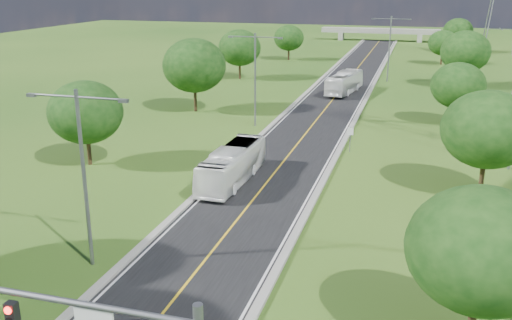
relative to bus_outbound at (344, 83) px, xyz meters
The scene contains 21 objects.
ground 6.57m from the bus_outbound, 97.41° to the right, with size 260.00×260.00×0.00m, color #214B15.
road 1.75m from the bus_outbound, 157.90° to the right, with size 8.00×150.00×0.06m, color black.
curb_left 5.28m from the bus_outbound, behind, with size 0.50×150.00×0.22m, color gray.
curb_right 3.73m from the bus_outbound, ahead, with size 0.50×150.00×0.22m, color gray.
speed_limit_sign 28.69m from the bus_outbound, 81.22° to the right, with size 0.55×0.09×2.40m.
overpass 73.68m from the bus_outbound, 90.64° to the left, with size 30.00×3.00×3.20m.
streetlight_near_left 54.94m from the bus_outbound, 97.16° to the right, with size 5.90×0.25×10.00m.
streetlight_mid_left 22.83m from the bus_outbound, 107.74° to the right, with size 5.90×0.25×10.00m.
streetlight_far_right 13.50m from the bus_outbound, 66.07° to the left, with size 5.90×0.25×10.00m.
tree_lb 41.98m from the bus_outbound, 113.70° to the right, with size 6.30×6.30×7.33m.
tree_lc 23.10m from the bus_outbound, 134.09° to the right, with size 7.56×7.56×8.79m.
tree_ld 19.70m from the bus_outbound, 156.73° to the left, with size 6.72×6.72×7.82m.
tree_le 35.29m from the bus_outbound, 115.82° to the left, with size 5.88×5.88×6.84m.
tree_ra 57.94m from the bus_outbound, 76.84° to the right, with size 6.30×6.30×7.33m.
tree_rb 39.52m from the bus_outbound, 67.33° to the right, with size 6.72×6.72×7.82m.
tree_rc 20.35m from the bus_outbound, 45.32° to the right, with size 5.88×5.88×6.84m.
tree_rd 19.21m from the bus_outbound, 30.86° to the left, with size 7.14×7.14×8.30m.
tree_re 36.42m from the bus_outbound, 67.89° to the left, with size 5.46×5.46×6.35m.
tree_rf 56.43m from the bus_outbound, 72.25° to the left, with size 6.30×6.30×7.33m.
bus_outbound is the anchor object (origin of this frame).
bus_inbound 39.41m from the bus_outbound, 95.05° to the right, with size 2.40×10.24×2.85m, color white.
Camera 1 is at (10.94, -13.23, 15.41)m, focal length 40.00 mm.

